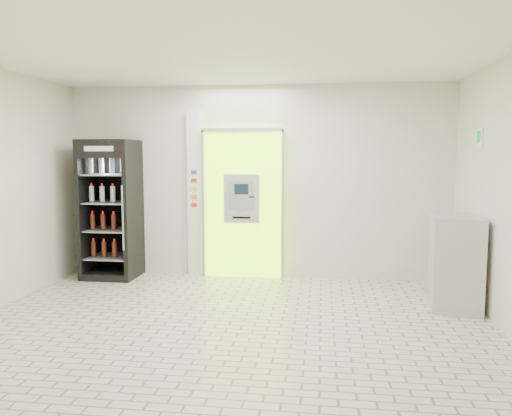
# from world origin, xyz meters

# --- Properties ---
(ground) EXTENTS (6.00, 6.00, 0.00)m
(ground) POSITION_xyz_m (0.00, 0.00, 0.00)
(ground) COLOR beige
(ground) RESTS_ON ground
(room_shell) EXTENTS (6.00, 6.00, 6.00)m
(room_shell) POSITION_xyz_m (0.00, 0.00, 1.84)
(room_shell) COLOR silver
(room_shell) RESTS_ON ground
(atm_assembly) EXTENTS (1.30, 0.24, 2.33)m
(atm_assembly) POSITION_xyz_m (-0.20, 2.41, 1.17)
(atm_assembly) COLOR #99E713
(atm_assembly) RESTS_ON ground
(pillar) EXTENTS (0.22, 0.11, 2.60)m
(pillar) POSITION_xyz_m (-0.98, 2.45, 1.30)
(pillar) COLOR silver
(pillar) RESTS_ON ground
(beverage_cooler) EXTENTS (0.81, 0.76, 2.15)m
(beverage_cooler) POSITION_xyz_m (-2.25, 2.14, 1.03)
(beverage_cooler) COLOR black
(beverage_cooler) RESTS_ON ground
(steel_cabinet) EXTENTS (0.69, 0.94, 1.16)m
(steel_cabinet) POSITION_xyz_m (2.70, 1.19, 0.58)
(steel_cabinet) COLOR #B2B5BA
(steel_cabinet) RESTS_ON ground
(exit_sign) EXTENTS (0.02, 0.22, 0.26)m
(exit_sign) POSITION_xyz_m (2.99, 1.40, 2.12)
(exit_sign) COLOR white
(exit_sign) RESTS_ON room_shell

